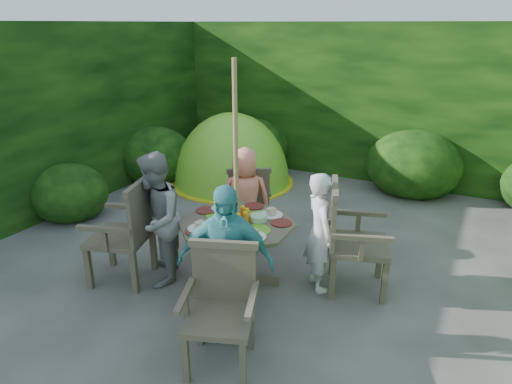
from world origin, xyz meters
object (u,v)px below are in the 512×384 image
at_px(parasol_pole, 236,180).
at_px(garden_chair_right, 350,237).
at_px(child_left, 156,220).
at_px(child_front, 225,263).
at_px(garden_chair_left, 128,230).
at_px(garden_chair_back, 248,200).
at_px(patio_table, 237,232).
at_px(dome_tent, 232,182).
at_px(child_back, 245,199).
at_px(garden_chair_front, 221,305).
at_px(child_right, 320,232).

bearing_deg(parasol_pole, garden_chair_right, 23.62).
height_order(child_left, child_front, child_left).
distance_m(parasol_pole, garden_chair_left, 1.22).
distance_m(garden_chair_back, child_front, 1.91).
height_order(patio_table, child_front, child_front).
relative_size(garden_chair_left, dome_tent, 0.43).
relative_size(patio_table, garden_chair_back, 1.74).
relative_size(garden_chair_right, dome_tent, 0.43).
relative_size(parasol_pole, dome_tent, 0.93).
bearing_deg(child_back, child_left, 35.72).
xyz_separation_m(garden_chair_front, child_right, (0.30, 1.32, 0.11)).
distance_m(parasol_pole, child_right, 0.95).
distance_m(patio_table, garden_chair_right, 1.08).
relative_size(garden_chair_back, dome_tent, 0.37).
bearing_deg(dome_tent, garden_chair_back, -71.37).
xyz_separation_m(parasol_pole, garden_chair_front, (0.44, -1.01, -0.62)).
distance_m(patio_table, parasol_pole, 0.53).
bearing_deg(child_right, garden_chair_left, 73.74).
bearing_deg(dome_tent, parasol_pole, -76.18).
height_order(garden_chair_right, garden_chair_left, garden_chair_right).
xyz_separation_m(garden_chair_right, garden_chair_front, (-0.56, -1.45, -0.07)).
bearing_deg(garden_chair_front, garden_chair_back, 92.52).
relative_size(child_right, child_front, 0.89).
bearing_deg(dome_tent, child_left, -91.03).
height_order(garden_chair_back, child_right, child_right).
height_order(garden_chair_left, garden_chair_front, garden_chair_left).
bearing_deg(child_right, child_left, 73.45).
bearing_deg(garden_chair_back, dome_tent, -85.03).
distance_m(garden_chair_back, child_right, 1.36).
distance_m(parasol_pole, garden_chair_front, 1.26).
height_order(patio_table, dome_tent, dome_tent).
distance_m(parasol_pole, child_back, 0.94).
height_order(garden_chair_left, child_front, child_front).
height_order(garden_chair_right, garden_chair_front, garden_chair_right).
height_order(child_front, dome_tent, child_front).
xyz_separation_m(patio_table, parasol_pole, (-0.00, -0.00, 0.53)).
xyz_separation_m(child_left, child_front, (1.05, -0.42, -0.00)).
xyz_separation_m(garden_chair_left, child_left, (0.26, 0.12, 0.12)).
distance_m(garden_chair_left, dome_tent, 3.19).
height_order(parasol_pole, garden_chair_left, parasol_pole).
xyz_separation_m(parasol_pole, dome_tent, (-1.62, 2.64, -1.10)).
bearing_deg(garden_chair_right, patio_table, 94.76).
xyz_separation_m(garden_chair_front, child_front, (-0.12, 0.27, 0.19)).
bearing_deg(child_back, garden_chair_back, -101.34).
relative_size(child_right, child_back, 0.99).
xyz_separation_m(garden_chair_left, garden_chair_back, (0.57, 1.46, -0.08)).
bearing_deg(child_right, patio_table, 73.39).
distance_m(garden_chair_left, child_back, 1.36).
xyz_separation_m(patio_table, child_left, (-0.74, -0.32, 0.10)).
bearing_deg(dome_tent, child_front, -77.88).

